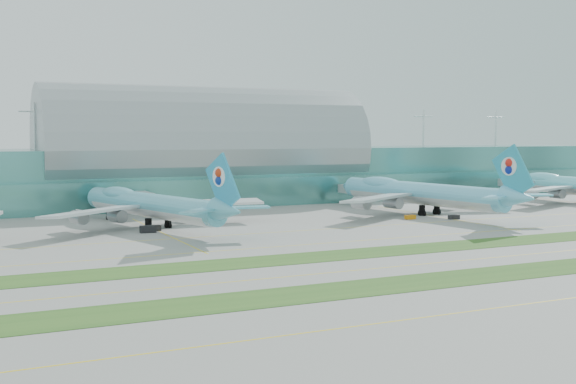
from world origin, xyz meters
TOP-DOWN VIEW (x-y plane):
  - ground at (0.00, 0.00)m, footprint 700.00×700.00m
  - terminal at (0.01, 128.79)m, footprint 340.00×69.10m
  - grass_strip_near at (0.00, -28.00)m, footprint 420.00×12.00m
  - grass_strip_far at (0.00, 2.00)m, footprint 420.00×12.00m
  - taxiline_a at (0.00, -48.00)m, footprint 420.00×0.35m
  - taxiline_b at (0.00, -14.00)m, footprint 420.00×0.35m
  - taxiline_c at (0.00, 18.00)m, footprint 420.00×0.35m
  - taxiline_d at (0.00, 40.00)m, footprint 420.00×0.35m
  - airliner_b at (-37.50, 63.86)m, footprint 64.71×74.92m
  - airliner_c at (48.84, 60.72)m, footprint 71.56×82.02m
  - gse_c at (-40.74, 53.19)m, footprint 3.97×1.84m
  - gse_d at (-38.36, 56.14)m, footprint 3.44×2.23m
  - gse_e at (37.49, 49.01)m, footprint 3.45×2.01m
  - gse_f at (49.34, 43.54)m, footprint 3.44×1.65m

SIDE VIEW (x-z plane):
  - ground at x=0.00m, z-range 0.00..0.00m
  - taxiline_a at x=0.00m, z-range 0.00..0.01m
  - taxiline_b at x=0.00m, z-range 0.00..0.01m
  - taxiline_c at x=0.00m, z-range 0.00..0.01m
  - taxiline_d at x=0.00m, z-range 0.00..0.01m
  - grass_strip_near at x=0.00m, z-range 0.00..0.08m
  - grass_strip_far at x=0.00m, z-range 0.00..0.08m
  - gse_e at x=37.49m, z-range 0.00..1.25m
  - gse_f at x=49.34m, z-range 0.00..1.29m
  - gse_d at x=-38.36m, z-range 0.00..1.42m
  - gse_c at x=-40.74m, z-range 0.00..1.87m
  - airliner_b at x=-37.50m, z-range -4.03..17.01m
  - airliner_c at x=48.84m, z-range -4.34..18.30m
  - terminal at x=0.01m, z-range -3.77..32.23m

